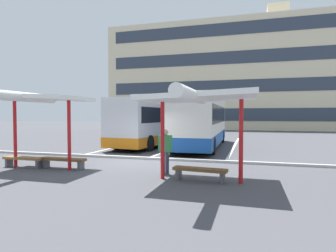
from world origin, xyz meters
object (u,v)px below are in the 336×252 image
object	(u,v)px
waiting_shelter_2	(199,99)
bench_3	(200,171)
coach_bus_0	(155,122)
waiting_passenger_3	(165,148)
waiting_shelter_1	(36,99)
coach_bus_1	(202,122)
bench_1	(24,160)
bench_2	(63,161)

from	to	relation	value
waiting_shelter_2	bench_3	xyz separation A→B (m)	(-0.00, 0.23, -2.42)
bench_3	coach_bus_0	bearing A→B (deg)	116.10
bench_3	waiting_passenger_3	xyz separation A→B (m)	(-1.48, 0.85, 0.65)
waiting_shelter_1	waiting_shelter_2	size ratio (longest dim) A/B	0.84
coach_bus_1	waiting_shelter_2	world-z (taller)	coach_bus_1
coach_bus_0	waiting_passenger_3	distance (m)	10.51
waiting_shelter_1	bench_1	distance (m)	2.69
coach_bus_0	bench_1	xyz separation A→B (m)	(-2.43, -10.20, -1.37)
coach_bus_0	waiting_passenger_3	bearing A→B (deg)	-69.11
waiting_passenger_3	coach_bus_1	bearing A→B (deg)	91.15
bench_1	waiting_shelter_2	distance (m)	8.04
waiting_shelter_1	bench_1	size ratio (longest dim) A/B	2.20
bench_1	bench_2	distance (m)	1.81
coach_bus_0	waiting_shelter_2	size ratio (longest dim) A/B	2.09
coach_bus_0	bench_3	world-z (taller)	coach_bus_0
coach_bus_1	waiting_shelter_1	xyz separation A→B (m)	(-5.08, -10.18, 1.12)
waiting_shelter_1	bench_3	bearing A→B (deg)	-1.71
coach_bus_1	bench_2	world-z (taller)	coach_bus_1
waiting_shelter_1	bench_2	world-z (taller)	waiting_shelter_1
waiting_shelter_1	bench_3	xyz separation A→B (m)	(6.74, -0.20, -2.53)
coach_bus_0	bench_3	bearing A→B (deg)	-63.90
bench_1	waiting_passenger_3	distance (m)	6.21
waiting_shelter_2	coach_bus_0	bearing A→B (deg)	115.62
bench_2	bench_1	bearing A→B (deg)	-173.60
coach_bus_0	bench_3	size ratio (longest dim) A/B	5.50
coach_bus_0	bench_1	distance (m)	10.57
waiting_shelter_2	bench_3	world-z (taller)	waiting_shelter_2
bench_1	waiting_shelter_2	size ratio (longest dim) A/B	0.38
waiting_shelter_1	bench_3	size ratio (longest dim) A/B	2.22
waiting_passenger_3	bench_2	bearing A→B (deg)	-177.34
waiting_shelter_2	bench_3	distance (m)	2.43
bench_1	bench_2	size ratio (longest dim) A/B	0.95
bench_2	waiting_passenger_3	size ratio (longest dim) A/B	1.17
bench_2	bench_3	size ratio (longest dim) A/B	1.07
coach_bus_1	bench_2	distance (m)	10.69
waiting_shelter_2	waiting_passenger_3	bearing A→B (deg)	143.90
bench_2	waiting_passenger_3	world-z (taller)	waiting_passenger_3
bench_1	waiting_shelter_1	bearing A→B (deg)	-15.09
waiting_passenger_3	bench_1	bearing A→B (deg)	-176.24
bench_2	waiting_shelter_2	xyz separation A→B (m)	(5.84, -0.87, 2.42)
coach_bus_1	bench_1	xyz separation A→B (m)	(-5.98, -9.94, -1.41)
coach_bus_0	coach_bus_1	bearing A→B (deg)	-4.18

